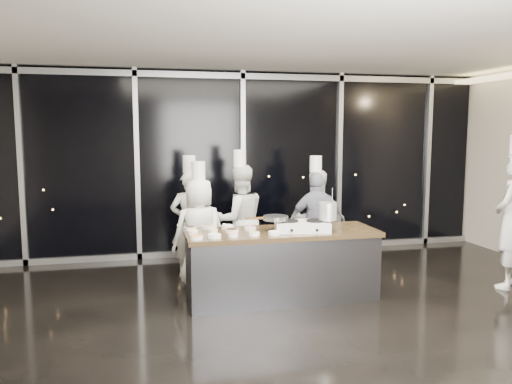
# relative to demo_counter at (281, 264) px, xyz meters

# --- Properties ---
(ground) EXTENTS (9.00, 9.00, 0.00)m
(ground) POSITION_rel_demo_counter_xyz_m (0.00, -0.90, -0.45)
(ground) COLOR black
(ground) RESTS_ON ground
(room_shell) EXTENTS (9.02, 7.02, 3.21)m
(room_shell) POSITION_rel_demo_counter_xyz_m (0.18, -0.90, 1.79)
(room_shell) COLOR beige
(room_shell) RESTS_ON ground
(window_wall) EXTENTS (8.90, 0.11, 3.20)m
(window_wall) POSITION_rel_demo_counter_xyz_m (0.00, 2.53, 1.14)
(window_wall) COLOR black
(window_wall) RESTS_ON ground
(demo_counter) EXTENTS (2.46, 0.86, 0.90)m
(demo_counter) POSITION_rel_demo_counter_xyz_m (0.00, 0.00, 0.00)
(demo_counter) COLOR #36373B
(demo_counter) RESTS_ON ground
(stove) EXTENTS (0.75, 0.54, 0.14)m
(stove) POSITION_rel_demo_counter_xyz_m (0.25, -0.07, 0.51)
(stove) COLOR silver
(stove) RESTS_ON demo_counter
(frying_pan) EXTENTS (0.58, 0.38, 0.05)m
(frying_pan) POSITION_rel_demo_counter_xyz_m (-0.09, 0.00, 0.61)
(frying_pan) COLOR gray
(frying_pan) RESTS_ON stove
(stock_pot) EXTENTS (0.27, 0.27, 0.23)m
(stock_pot) POSITION_rel_demo_counter_xyz_m (0.57, -0.15, 0.70)
(stock_pot) COLOR silver
(stock_pot) RESTS_ON stove
(prep_bowls) EXTENTS (1.12, 0.74, 0.05)m
(prep_bowls) POSITION_rel_demo_counter_xyz_m (-0.76, -0.00, 0.47)
(prep_bowls) COLOR white
(prep_bowls) RESTS_ON demo_counter
(squeeze_bottle) EXTENTS (0.06, 0.06, 0.23)m
(squeeze_bottle) POSITION_rel_demo_counter_xyz_m (-0.82, 0.34, 0.56)
(squeeze_bottle) COLOR silver
(squeeze_bottle) RESTS_ON demo_counter
(chef_far_left) EXTENTS (0.60, 0.42, 1.81)m
(chef_far_left) POSITION_rel_demo_counter_xyz_m (-1.05, 1.29, 0.36)
(chef_far_left) COLOR silver
(chef_far_left) RESTS_ON ground
(chef_left) EXTENTS (0.82, 0.61, 1.75)m
(chef_left) POSITION_rel_demo_counter_xyz_m (-0.96, 0.84, 0.32)
(chef_left) COLOR silver
(chef_left) RESTS_ON ground
(chef_center) EXTENTS (0.88, 0.72, 1.89)m
(chef_center) POSITION_rel_demo_counter_xyz_m (-0.30, 1.27, 0.39)
(chef_center) COLOR silver
(chef_center) RESTS_ON ground
(guest) EXTENTS (0.92, 0.42, 1.54)m
(guest) POSITION_rel_demo_counter_xyz_m (0.88, 1.12, 0.32)
(guest) COLOR #151A3B
(guest) RESTS_ON ground
(chef_right) EXTENTS (0.79, 0.64, 1.78)m
(chef_right) POSITION_rel_demo_counter_xyz_m (0.93, 1.34, 0.34)
(chef_right) COLOR silver
(chef_right) RESTS_ON ground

